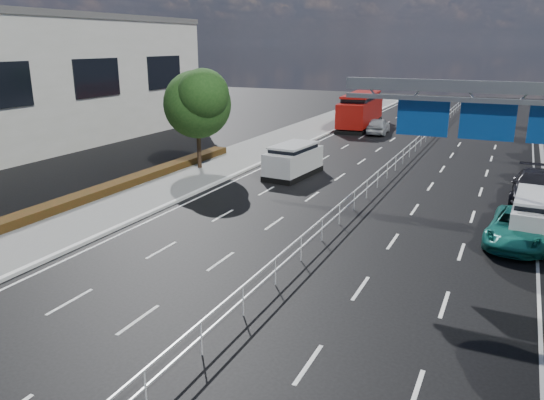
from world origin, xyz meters
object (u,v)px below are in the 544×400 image
at_px(parked_car_dark, 535,187).
at_px(red_bus, 361,110).
at_px(white_minivan, 293,160).
at_px(silver_minivan, 537,217).
at_px(near_car_dark, 425,102).
at_px(parked_car_teal, 518,228).
at_px(near_car_silver, 378,126).
at_px(overhead_gantry, 509,115).

bearing_deg(parked_car_dark, red_bus, 127.64).
relative_size(white_minivan, silver_minivan, 1.03).
relative_size(white_minivan, near_car_dark, 1.15).
height_order(near_car_dark, parked_car_teal, near_car_dark).
distance_m(near_car_silver, parked_car_teal, 28.38).
relative_size(near_car_dark, parked_car_teal, 0.85).
bearing_deg(parked_car_dark, parked_car_teal, -93.63).
xyz_separation_m(near_car_silver, near_car_dark, (0.28, 23.91, -0.06)).
xyz_separation_m(red_bus, silver_minivan, (15.80, -27.99, -0.78)).
distance_m(white_minivan, silver_minivan, 15.11).
distance_m(near_car_silver, silver_minivan, 27.76).
bearing_deg(near_car_silver, parked_car_teal, 110.98).
height_order(near_car_silver, silver_minivan, silver_minivan).
xyz_separation_m(red_bus, parked_car_teal, (15.11, -29.05, -1.04)).
bearing_deg(parked_car_teal, silver_minivan, 62.24).
bearing_deg(parked_car_dark, near_car_dark, 108.78).
xyz_separation_m(silver_minivan, parked_car_dark, (0.00, 5.95, -0.13)).
height_order(near_car_dark, parked_car_dark, parked_car_dark).
distance_m(overhead_gantry, near_car_silver, 30.19).
relative_size(near_car_silver, parked_car_dark, 0.78).
relative_size(silver_minivan, parked_car_dark, 0.84).
distance_m(white_minivan, parked_car_dark, 13.90).
xyz_separation_m(overhead_gantry, near_car_silver, (-11.50, 27.49, -4.85)).
xyz_separation_m(red_bus, near_car_silver, (2.74, -3.50, -0.98)).
bearing_deg(red_bus, parked_car_teal, -67.09).
bearing_deg(near_car_dark, silver_minivan, 103.93).
bearing_deg(parked_car_teal, near_car_silver, 121.34).
bearing_deg(near_car_silver, red_bus, -56.90).
relative_size(red_bus, parked_car_teal, 2.27).
bearing_deg(red_bus, white_minivan, -89.64).
xyz_separation_m(white_minivan, silver_minivan, (13.90, -5.92, -0.05)).
xyz_separation_m(red_bus, near_car_dark, (3.01, 20.40, -1.04)).
height_order(white_minivan, red_bus, red_bus).
bearing_deg(silver_minivan, near_car_dark, 107.37).
bearing_deg(parked_car_dark, white_minivan, -177.90).
bearing_deg(parked_car_teal, white_minivan, 157.63).
relative_size(red_bus, near_car_silver, 2.56).
height_order(white_minivan, parked_car_dark, white_minivan).
xyz_separation_m(near_car_silver, silver_minivan, (13.06, -24.49, 0.20)).
relative_size(overhead_gantry, red_bus, 0.90).
relative_size(overhead_gantry, silver_minivan, 2.15).
xyz_separation_m(near_car_silver, parked_car_dark, (13.06, -18.54, 0.07)).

